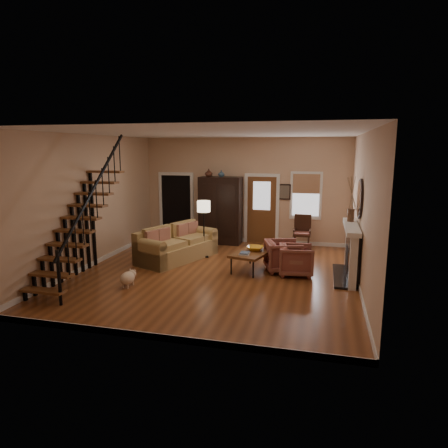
% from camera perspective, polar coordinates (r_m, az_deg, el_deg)
% --- Properties ---
extents(room, '(7.00, 7.33, 3.30)m').
position_cam_1_polar(room, '(11.07, -0.87, 3.19)').
color(room, brown).
rests_on(room, ground).
extents(staircase, '(0.94, 2.80, 3.20)m').
position_cam_1_polar(staircase, '(9.26, -20.27, 1.65)').
color(staircase, brown).
rests_on(staircase, ground).
extents(fireplace, '(0.33, 1.95, 2.30)m').
position_cam_1_polar(fireplace, '(9.63, 17.95, -3.11)').
color(fireplace, black).
rests_on(fireplace, ground).
extents(armoire, '(1.30, 0.60, 2.10)m').
position_cam_1_polar(armoire, '(12.54, -0.49, 1.96)').
color(armoire, black).
rests_on(armoire, ground).
extents(vase_a, '(0.24, 0.24, 0.25)m').
position_cam_1_polar(vase_a, '(12.41, -2.20, 7.32)').
color(vase_a, '#4C2619').
rests_on(vase_a, armoire).
extents(vase_b, '(0.20, 0.20, 0.21)m').
position_cam_1_polar(vase_b, '(12.31, -0.39, 7.21)').
color(vase_b, '#334C60').
rests_on(vase_b, armoire).
extents(sofa, '(1.79, 2.51, 0.86)m').
position_cam_1_polar(sofa, '(10.81, -6.68, -2.87)').
color(sofa, '#AA874D').
rests_on(sofa, ground).
extents(coffee_table, '(1.01, 1.37, 0.47)m').
position_cam_1_polar(coffee_table, '(9.86, 3.97, -5.30)').
color(coffee_table, brown).
rests_on(coffee_table, ground).
extents(bowl, '(0.42, 0.42, 0.10)m').
position_cam_1_polar(bowl, '(9.92, 4.43, -3.49)').
color(bowl, orange).
rests_on(bowl, coffee_table).
extents(books, '(0.23, 0.31, 0.06)m').
position_cam_1_polar(books, '(9.53, 2.96, -4.21)').
color(books, beige).
rests_on(books, coffee_table).
extents(armchair_left, '(0.88, 0.86, 0.72)m').
position_cam_1_polar(armchair_left, '(9.61, 10.27, -5.11)').
color(armchair_left, maroon).
rests_on(armchair_left, ground).
extents(armchair_right, '(1.05, 1.03, 0.76)m').
position_cam_1_polar(armchair_right, '(9.85, 8.47, -4.54)').
color(armchair_right, maroon).
rests_on(armchair_right, ground).
extents(floor_lamp, '(0.46, 0.46, 1.56)m').
position_cam_1_polar(floor_lamp, '(10.95, -2.89, -0.75)').
color(floor_lamp, black).
rests_on(floor_lamp, ground).
extents(side_chair, '(0.54, 0.54, 1.02)m').
position_cam_1_polar(side_chair, '(12.06, 11.08, -1.19)').
color(side_chair, '#331B10').
rests_on(side_chair, ground).
extents(dog, '(0.28, 0.48, 0.34)m').
position_cam_1_polar(dog, '(8.96, -13.63, -7.66)').
color(dog, beige).
rests_on(dog, ground).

